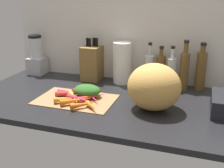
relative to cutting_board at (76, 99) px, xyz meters
The scene contains 25 objects.
ground_plane 23.60cm from the cutting_board, 18.86° to the left, with size 170.00×80.00×3.00cm, color black.
wall_back 59.14cm from the cutting_board, 64.22° to the left, with size 170.00×3.00×60.00cm, color silver.
cutting_board is the anchor object (origin of this frame).
carrot_0 9.49cm from the cutting_board, 10.20° to the left, with size 2.40×2.40×17.45cm, color #B2264C.
carrot_1 7.08cm from the cutting_board, 117.70° to the right, with size 3.18×3.18×12.68cm, color orange.
carrot_2 9.14cm from the cutting_board, 12.16° to the left, with size 2.83×2.83×17.60cm, color red.
carrot_3 7.15cm from the cutting_board, 63.59° to the right, with size 3.21×3.21×17.24cm, color orange.
carrot_4 6.04cm from the cutting_board, 146.76° to the left, with size 3.00×3.00×17.18cm, color red.
carrot_5 12.15cm from the cutting_board, 89.56° to the left, with size 2.80×2.80×15.10cm, color #B2264C.
carrot_6 3.22cm from the cutting_board, 88.51° to the right, with size 3.01×3.01×16.78cm, color orange.
carrot_7 13.28cm from the cutting_board, 46.79° to the right, with size 3.14×3.14×14.08cm, color orange.
carrot_8 8.23cm from the cutting_board, 33.63° to the left, with size 2.15×2.15×13.91cm, color orange.
carrot_9 6.79cm from the cutting_board, 41.61° to the right, with size 3.39×3.39×17.23cm, color #B2264C.
carrot_10 17.41cm from the cutting_board, 36.89° to the right, with size 2.85×2.85×10.77cm, color orange.
carrot_11 8.76cm from the cutting_board, 153.22° to the left, with size 3.19×3.19×10.21cm, color #B2264C.
carrot_greens_pile 8.19cm from the cutting_board, 52.12° to the left, with size 15.59×11.99×6.60cm, color #2D6023.
winter_squash 44.56cm from the cutting_board, ahead, with size 27.00×24.88×23.95cm, color gold.
knife_block 40.42cm from the cutting_board, 98.03° to the left, with size 11.96×15.78×28.09cm.
blender_appliance 62.01cm from the cutting_board, 142.22° to the left, with size 11.67×11.67×27.95cm.
paper_towel_roll 42.38cm from the cutting_board, 66.83° to the left, with size 11.78×11.78×26.66cm, color white.
bottle_0 51.22cm from the cutting_board, 48.32° to the left, with size 5.61×5.61×27.50cm.
bottle_1 56.27cm from the cutting_board, 43.09° to the left, with size 5.94×5.94×25.60cm.
bottle_2 59.88cm from the cutting_board, 36.30° to the left, with size 5.48×5.48×26.80cm.
bottle_3 66.96cm from the cutting_board, 33.47° to the left, with size 5.54×5.54×30.41cm.
bottle_4 76.55cm from the cutting_board, 31.46° to the left, with size 6.12×6.12×28.82cm.
Camera 1 is at (42.04, -137.08, 58.61)cm, focal length 44.51 mm.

